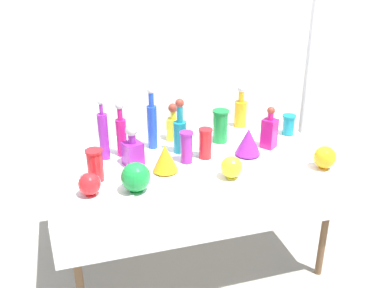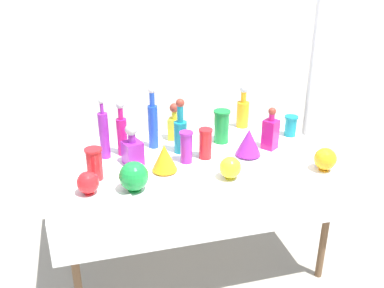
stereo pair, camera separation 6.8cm
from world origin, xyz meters
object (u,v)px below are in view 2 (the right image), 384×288
object	(u,v)px
slender_vase_0	(94,163)
slender_vase_2	(205,143)
fluted_vase_1	(164,158)
tall_bottle_2	(122,132)
fluted_vase_0	(249,142)
tall_bottle_0	(243,111)
canopy_pole	(310,86)
slender_vase_3	(291,125)
round_bowl_0	(325,159)
square_decanter_2	(270,132)
tall_bottle_1	(153,123)
square_decanter_0	(175,124)
round_bowl_3	(88,183)
square_decanter_1	(132,148)
slender_vase_4	(222,126)
cardboard_box_behind_left	(108,178)
tall_bottle_4	(104,134)
slender_vase_1	(186,146)
tall_bottle_3	(180,132)
round_bowl_2	(134,176)
round_bowl_1	(230,168)

from	to	relation	value
slender_vase_0	slender_vase_2	xyz separation A→B (m)	(0.68, 0.10, 0.00)
slender_vase_2	fluted_vase_1	bearing A→B (deg)	-158.58
tall_bottle_2	fluted_vase_0	size ratio (longest dim) A/B	1.99
tall_bottle_0	canopy_pole	xyz separation A→B (m)	(0.61, 0.15, 0.10)
slender_vase_3	round_bowl_0	distance (m)	0.52
slender_vase_2	round_bowl_0	size ratio (longest dim) A/B	1.40
square_decanter_2	tall_bottle_1	bearing A→B (deg)	163.81
square_decanter_0	fluted_vase_0	xyz separation A→B (m)	(0.39, -0.37, -0.02)
slender_vase_2	round_bowl_3	bearing A→B (deg)	-160.58
tall_bottle_0	square_decanter_1	distance (m)	0.94
square_decanter_2	round_bowl_3	xyz separation A→B (m)	(-1.17, -0.28, -0.05)
slender_vase_4	tall_bottle_1	bearing A→B (deg)	175.64
slender_vase_4	cardboard_box_behind_left	xyz separation A→B (m)	(-0.74, 0.80, -0.72)
tall_bottle_0	tall_bottle_4	bearing A→B (deg)	-165.56
tall_bottle_1	slender_vase_4	distance (m)	0.46
round_bowl_3	slender_vase_0	bearing A→B (deg)	74.28
tall_bottle_4	square_decanter_1	distance (m)	0.21
fluted_vase_0	round_bowl_0	distance (m)	0.47
tall_bottle_4	tall_bottle_1	bearing A→B (deg)	13.20
tall_bottle_1	fluted_vase_0	bearing A→B (deg)	-26.95
slender_vase_1	slender_vase_2	xyz separation A→B (m)	(0.13, 0.03, -0.00)
square_decanter_0	round_bowl_3	bearing A→B (deg)	-135.68
tall_bottle_4	cardboard_box_behind_left	world-z (taller)	tall_bottle_4
canopy_pole	square_decanter_1	bearing A→B (deg)	-159.66
tall_bottle_0	square_decanter_0	bearing A→B (deg)	-169.97
tall_bottle_0	slender_vase_2	bearing A→B (deg)	-133.75
tall_bottle_4	tall_bottle_0	bearing A→B (deg)	14.44
square_decanter_0	square_decanter_1	size ratio (longest dim) A/B	0.98
slender_vase_0	canopy_pole	size ratio (longest dim) A/B	0.08
tall_bottle_0	slender_vase_0	xyz separation A→B (m)	(-1.08, -0.52, -0.02)
slender_vase_1	fluted_vase_0	size ratio (longest dim) A/B	1.11
tall_bottle_3	round_bowl_3	world-z (taller)	tall_bottle_3
fluted_vase_0	round_bowl_2	bearing A→B (deg)	-161.95
tall_bottle_3	slender_vase_0	distance (m)	0.59
round_bowl_1	fluted_vase_0	bearing A→B (deg)	50.29
tall_bottle_2	cardboard_box_behind_left	bearing A→B (deg)	95.41
square_decanter_2	slender_vase_2	distance (m)	0.45
tall_bottle_4	slender_vase_4	distance (m)	0.77
slender_vase_1	tall_bottle_4	bearing A→B (deg)	157.69
round_bowl_3	cardboard_box_behind_left	size ratio (longest dim) A/B	0.24
slender_vase_4	fluted_vase_1	bearing A→B (deg)	-145.08
round_bowl_0	tall_bottle_2	bearing A→B (deg)	155.07
tall_bottle_1	slender_vase_1	xyz separation A→B (m)	(0.15, -0.27, -0.06)
fluted_vase_1	round_bowl_1	world-z (taller)	fluted_vase_1
square_decanter_1	fluted_vase_0	bearing A→B (deg)	-5.76
slender_vase_2	fluted_vase_1	xyz separation A→B (m)	(-0.28, -0.11, -0.02)
tall_bottle_3	round_bowl_2	xyz separation A→B (m)	(-0.35, -0.41, -0.05)
tall_bottle_2	round_bowl_0	size ratio (longest dim) A/B	2.57
slender_vase_1	slender_vase_3	bearing A→B (deg)	14.93
tall_bottle_1	slender_vase_0	distance (m)	0.52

